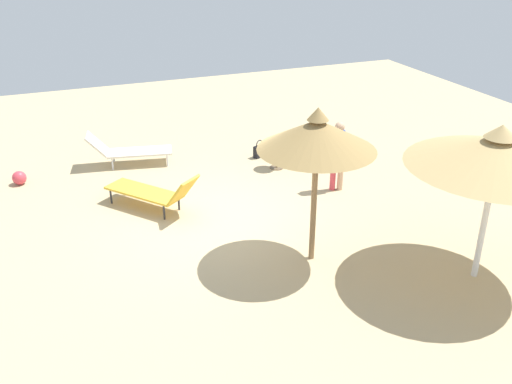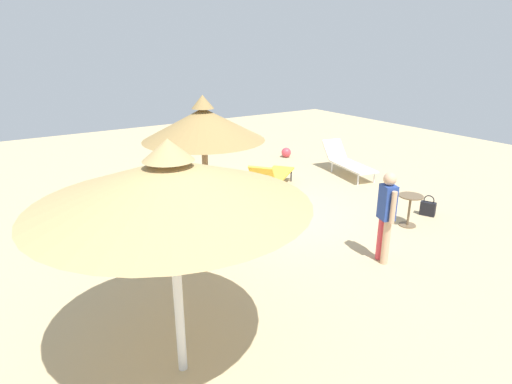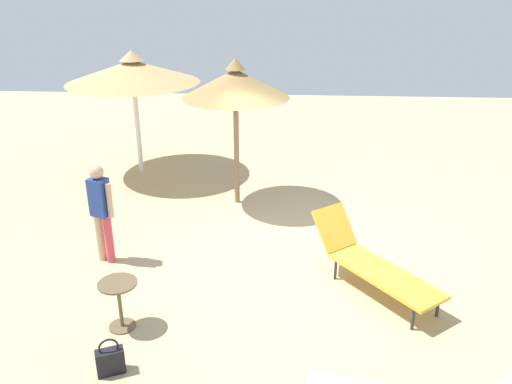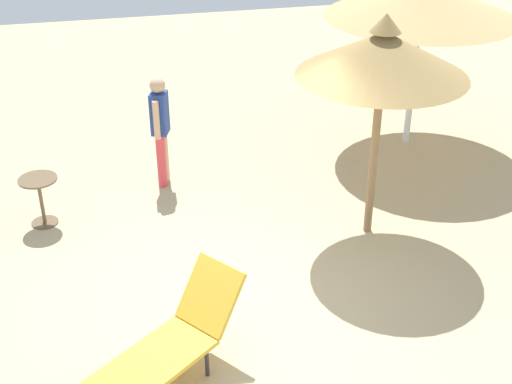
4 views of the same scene
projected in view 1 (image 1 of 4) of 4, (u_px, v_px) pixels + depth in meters
ground at (223, 226)px, 11.74m from camera, size 24.00×24.00×0.10m
parasol_umbrella_near_right at (498, 152)px, 9.00m from camera, size 2.91×2.91×2.78m
parasol_umbrella_front at (317, 135)px, 9.49m from camera, size 2.04×2.04×2.88m
lounge_chair_edge at (154, 191)px, 12.10m from camera, size 1.82×2.10×0.95m
lounge_chair_far_right at (128, 150)px, 14.40m from camera, size 2.18×1.05×0.88m
person_standing_near_left at (338, 152)px, 12.83m from camera, size 0.44×0.30×1.64m
handbag at (259, 151)px, 14.98m from camera, size 0.36×0.27×0.48m
side_table_round at (277, 151)px, 14.19m from camera, size 0.50×0.50×0.68m
beach_ball at (19, 178)px, 13.42m from camera, size 0.33×0.33×0.33m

